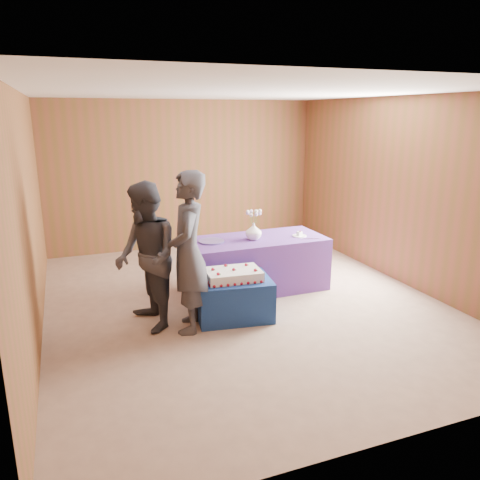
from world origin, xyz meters
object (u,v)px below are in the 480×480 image
cake_table (233,298)px  guest_right (146,257)px  vase (254,231)px  sheet_cake (233,275)px  serving_table (254,264)px  guest_left (188,253)px

cake_table → guest_right: guest_right is taller
cake_table → vase: bearing=60.4°
sheet_cake → guest_right: 1.07m
cake_table → serving_table: 1.01m
sheet_cake → vase: 1.03m
sheet_cake → vase: vase is taller
vase → guest_left: (-1.17, -0.89, 0.06)m
guest_left → guest_right: 0.49m
cake_table → sheet_cake: sheet_cake is taller
serving_table → sheet_cake: 1.04m
cake_table → sheet_cake: size_ratio=1.24×
cake_table → serving_table: bearing=60.4°
vase → guest_left: size_ratio=0.13×
serving_table → sheet_cake: serving_table is taller
vase → serving_table: bearing=51.1°
guest_left → serving_table: bearing=144.9°
serving_table → guest_right: 1.85m
cake_table → serving_table: size_ratio=0.45×
serving_table → vase: size_ratio=8.48×
serving_table → guest_right: guest_right is taller
sheet_cake → serving_table: bearing=57.6°
serving_table → guest_left: bearing=-142.9°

